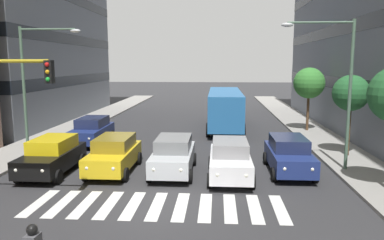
{
  "coord_description": "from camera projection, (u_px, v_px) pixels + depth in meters",
  "views": [
    {
      "loc": [
        -2.2,
        13.11,
        5.24
      ],
      "look_at": [
        -0.9,
        -5.95,
        2.32
      ],
      "focal_mm": 35.05,
      "sensor_mm": 36.0,
      "label": 1
    }
  ],
  "objects": [
    {
      "name": "ground_plane",
      "position": [
        157.0,
        206.0,
        13.87
      ],
      "size": [
        180.0,
        180.0,
        0.0
      ],
      "primitive_type": "plane",
      "color": "#2D2D30"
    },
    {
      "name": "crosswalk_markings",
      "position": [
        157.0,
        206.0,
        13.87
      ],
      "size": [
        9.45,
        2.8,
        0.01
      ],
      "color": "silver",
      "rests_on": "ground_plane"
    },
    {
      "name": "car_0",
      "position": [
        289.0,
        154.0,
        17.99
      ],
      "size": [
        2.02,
        4.44,
        1.72
      ],
      "color": "navy",
      "rests_on": "ground_plane"
    },
    {
      "name": "car_1",
      "position": [
        230.0,
        159.0,
        17.13
      ],
      "size": [
        2.02,
        4.44,
        1.72
      ],
      "color": "silver",
      "rests_on": "ground_plane"
    },
    {
      "name": "car_2",
      "position": [
        173.0,
        155.0,
        17.89
      ],
      "size": [
        2.02,
        4.44,
        1.72
      ],
      "color": "#B2B7BC",
      "rests_on": "ground_plane"
    },
    {
      "name": "car_3",
      "position": [
        114.0,
        154.0,
        18.1
      ],
      "size": [
        2.02,
        4.44,
        1.72
      ],
      "color": "gold",
      "rests_on": "ground_plane"
    },
    {
      "name": "car_4",
      "position": [
        52.0,
        155.0,
        17.8
      ],
      "size": [
        2.02,
        4.44,
        1.72
      ],
      "color": "black",
      "rests_on": "ground_plane"
    },
    {
      "name": "car_row2_0",
      "position": [
        92.0,
        130.0,
        24.38
      ],
      "size": [
        2.02,
        4.44,
        1.72
      ],
      "color": "navy",
      "rests_on": "ground_plane"
    },
    {
      "name": "bus_behind_traffic",
      "position": [
        225.0,
        105.0,
        30.06
      ],
      "size": [
        2.78,
        10.5,
        3.0
      ],
      "color": "#286BAD",
      "rests_on": "ground_plane"
    },
    {
      "name": "street_lamp_left",
      "position": [
        338.0,
        78.0,
        17.54
      ],
      "size": [
        3.38,
        0.28,
        7.08
      ],
      "color": "#4C6B56",
      "rests_on": "sidewalk_left"
    },
    {
      "name": "street_lamp_right",
      "position": [
        34.0,
        76.0,
        20.41
      ],
      "size": [
        3.41,
        0.28,
        7.02
      ],
      "color": "#4C6B56",
      "rests_on": "sidewalk_right"
    },
    {
      "name": "street_tree_1",
      "position": [
        351.0,
        93.0,
        20.4
      ],
      "size": [
        1.97,
        1.97,
        4.46
      ],
      "color": "#513823",
      "rests_on": "sidewalk_left"
    },
    {
      "name": "street_tree_2",
      "position": [
        309.0,
        83.0,
        28.13
      ],
      "size": [
        2.32,
        2.32,
        4.75
      ],
      "color": "#513823",
      "rests_on": "sidewalk_left"
    }
  ]
}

